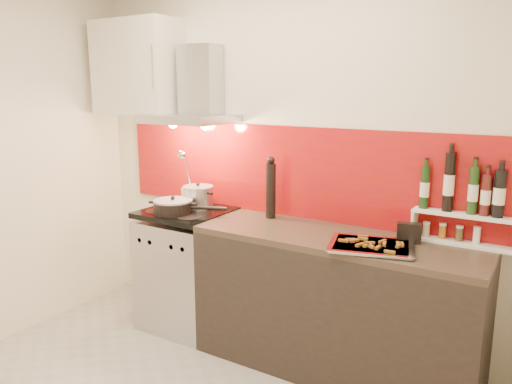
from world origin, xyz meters
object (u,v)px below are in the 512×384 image
Objects in this scene: saute_pan at (174,207)px; baking_tray at (371,245)px; range_stove at (188,269)px; counter at (335,303)px; stock_pot at (198,197)px; pepper_mill at (271,188)px.

baking_tray is at bearing 0.40° from saute_pan.
range_stove is 0.51× the size of counter.
stock_pot is (-1.16, 0.10, 0.54)m from counter.
stock_pot is 0.61m from pepper_mill.
saute_pan is (-0.01, -0.13, 0.52)m from range_stove.
counter is at bearing 155.21° from baking_tray.
stock_pot is 0.43× the size of saute_pan.
pepper_mill reaches higher than counter.
pepper_mill is (-0.57, 0.16, 0.66)m from counter.
stock_pot is 0.23m from saute_pan.
stock_pot is 1.44m from baking_tray.
range_stove is 2.08× the size of pepper_mill.
counter is at bearing -4.71° from stock_pot.
counter is 7.89× the size of stock_pot.
stock_pot is 0.41× the size of baking_tray.
saute_pan is at bearing -155.21° from pepper_mill.
counter is 1.32m from saute_pan.
stock_pot is 0.52× the size of pepper_mill.
baking_tray is (1.42, -0.22, -0.08)m from stock_pot.
baking_tray is at bearing -18.80° from pepper_mill.
stock_pot is (0.04, 0.10, 0.55)m from range_stove.
counter is 3.27× the size of baking_tray.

